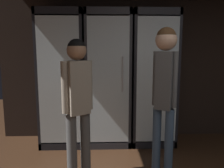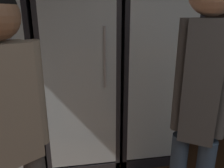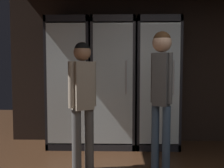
% 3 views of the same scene
% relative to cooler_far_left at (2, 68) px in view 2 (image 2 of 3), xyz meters
% --- Properties ---
extents(wall_back, '(6.00, 0.06, 2.80)m').
position_rel_cooler_far_left_xyz_m(wall_back, '(1.93, 0.29, 0.40)').
color(wall_back, black).
rests_on(wall_back, ground).
extents(cooler_far_left, '(0.67, 0.58, 2.05)m').
position_rel_cooler_far_left_xyz_m(cooler_far_left, '(0.00, 0.00, 0.00)').
color(cooler_far_left, black).
rests_on(cooler_far_left, ground).
extents(cooler_left, '(0.67, 0.58, 2.05)m').
position_rel_cooler_far_left_xyz_m(cooler_left, '(0.70, 0.00, 0.01)').
color(cooler_left, '#2B2B30').
rests_on(cooler_left, ground).
extents(cooler_center, '(0.67, 0.58, 2.05)m').
position_rel_cooler_far_left_xyz_m(cooler_center, '(1.40, 0.00, 0.01)').
color(cooler_center, black).
rests_on(cooler_center, ground).
extents(shopper_near, '(0.24, 0.22, 1.70)m').
position_rel_cooler_far_left_xyz_m(shopper_near, '(1.29, -1.12, 0.11)').
color(shopper_near, '#384C66').
rests_on(shopper_near, ground).
extents(shopper_far, '(0.32, 0.27, 1.58)m').
position_rel_cooler_far_left_xyz_m(shopper_far, '(0.35, -1.06, -0.04)').
color(shopper_far, '#4C4C4C').
rests_on(shopper_far, ground).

